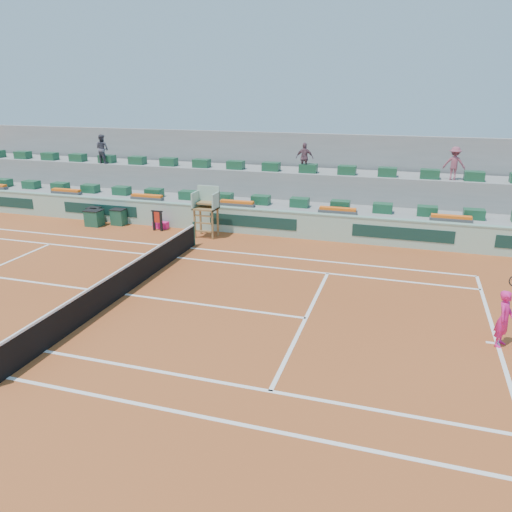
% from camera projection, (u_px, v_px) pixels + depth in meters
% --- Properties ---
extents(ground, '(90.00, 90.00, 0.00)m').
position_uv_depth(ground, '(125.00, 294.00, 17.33)').
color(ground, '#9A461D').
rests_on(ground, ground).
extents(seating_tier_lower, '(36.00, 4.00, 1.20)m').
position_uv_depth(seating_tier_lower, '(230.00, 209.00, 26.81)').
color(seating_tier_lower, gray).
rests_on(seating_tier_lower, ground).
extents(seating_tier_upper, '(36.00, 2.40, 2.60)m').
position_uv_depth(seating_tier_upper, '(240.00, 190.00, 28.03)').
color(seating_tier_upper, gray).
rests_on(seating_tier_upper, ground).
extents(stadium_back_wall, '(36.00, 0.40, 4.40)m').
position_uv_depth(stadium_back_wall, '(248.00, 170.00, 29.19)').
color(stadium_back_wall, gray).
rests_on(stadium_back_wall, ground).
extents(player_bag, '(0.78, 0.35, 0.35)m').
position_uv_depth(player_bag, '(161.00, 225.00, 25.34)').
color(player_bag, '#F31F84').
rests_on(player_bag, ground).
extents(spectator_left, '(0.90, 0.76, 1.65)m').
position_uv_depth(spectator_left, '(102.00, 149.00, 28.84)').
color(spectator_left, '#4C4C59').
rests_on(spectator_left, seating_tier_upper).
extents(spectator_mid, '(0.91, 0.41, 1.54)m').
position_uv_depth(spectator_mid, '(305.00, 158.00, 25.64)').
color(spectator_mid, '#754E5B').
rests_on(spectator_mid, seating_tier_upper).
extents(spectator_right, '(1.07, 0.70, 1.57)m').
position_uv_depth(spectator_right, '(454.00, 163.00, 23.69)').
color(spectator_right, '#914859').
rests_on(spectator_right, seating_tier_upper).
extents(court_lines, '(23.89, 11.09, 0.01)m').
position_uv_depth(court_lines, '(125.00, 294.00, 17.33)').
color(court_lines, white).
rests_on(court_lines, ground).
extents(tennis_net, '(0.10, 11.97, 1.10)m').
position_uv_depth(tennis_net, '(124.00, 280.00, 17.16)').
color(tennis_net, black).
rests_on(tennis_net, ground).
extents(advertising_hoarding, '(36.00, 0.34, 1.26)m').
position_uv_depth(advertising_hoarding, '(215.00, 218.00, 24.80)').
color(advertising_hoarding, '#9DC6AF').
rests_on(advertising_hoarding, ground).
extents(umpire_chair, '(1.10, 0.90, 2.40)m').
position_uv_depth(umpire_chair, '(207.00, 205.00, 23.61)').
color(umpire_chair, olive).
rests_on(umpire_chair, ground).
extents(seat_row_lower, '(32.90, 0.60, 0.44)m').
position_uv_depth(seat_row_lower, '(224.00, 197.00, 25.73)').
color(seat_row_lower, '#1A5031').
rests_on(seat_row_lower, seating_tier_lower).
extents(seat_row_upper, '(32.90, 0.60, 0.44)m').
position_uv_depth(seat_row_upper, '(236.00, 165.00, 27.00)').
color(seat_row_upper, '#1A5031').
rests_on(seat_row_upper, seating_tier_upper).
extents(flower_planters, '(26.80, 0.36, 0.28)m').
position_uv_depth(flower_planters, '(191.00, 200.00, 25.46)').
color(flower_planters, '#4E4E4E').
rests_on(flower_planters, seating_tier_lower).
extents(drink_cooler_a, '(0.71, 0.61, 0.84)m').
position_uv_depth(drink_cooler_a, '(119.00, 217.00, 25.92)').
color(drink_cooler_a, '#194D37').
rests_on(drink_cooler_a, ground).
extents(drink_cooler_b, '(0.84, 0.72, 0.84)m').
position_uv_depth(drink_cooler_b, '(94.00, 218.00, 25.73)').
color(drink_cooler_b, '#194D37').
rests_on(drink_cooler_b, ground).
extents(drink_cooler_c, '(0.64, 0.55, 0.84)m').
position_uv_depth(drink_cooler_c, '(94.00, 215.00, 26.26)').
color(drink_cooler_c, '#194D37').
rests_on(drink_cooler_c, ground).
extents(towel_rack, '(0.61, 0.10, 1.03)m').
position_uv_depth(towel_rack, '(157.00, 219.00, 24.78)').
color(towel_rack, black).
rests_on(towel_rack, ground).
extents(tennis_player, '(0.60, 0.91, 2.28)m').
position_uv_depth(tennis_player, '(504.00, 318.00, 13.67)').
color(tennis_player, '#F31F84').
rests_on(tennis_player, ground).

